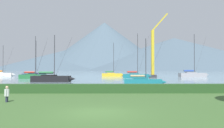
# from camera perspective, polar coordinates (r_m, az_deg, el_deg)

# --- Properties ---
(ground_plane) EXTENTS (1000.00, 1000.00, 0.00)m
(ground_plane) POSITION_cam_1_polar(r_m,az_deg,el_deg) (13.86, -3.82, -11.88)
(ground_plane) COLOR #3D602D
(harbor_water) EXTENTS (320.00, 246.00, 0.00)m
(harbor_water) POSITION_cam_1_polar(r_m,az_deg,el_deg) (150.62, -0.81, -2.16)
(harbor_water) COLOR gray
(harbor_water) RESTS_ON ground_plane
(hedge_line) EXTENTS (80.00, 1.20, 0.94)m
(hedge_line) POSITION_cam_1_polar(r_m,az_deg,el_deg) (24.69, -2.34, -6.07)
(hedge_line) COLOR #284C23
(hedge_line) RESTS_ON ground_plane
(sailboat_slip_1) EXTENTS (7.91, 2.72, 11.20)m
(sailboat_slip_1) POSITION_cam_1_polar(r_m,az_deg,el_deg) (74.86, -18.68, -2.58)
(sailboat_slip_1) COLOR navy
(sailboat_slip_1) RESTS_ON harbor_water
(sailboat_slip_2) EXTENTS (7.67, 2.63, 11.27)m
(sailboat_slip_2) POSITION_cam_1_polar(r_m,az_deg,el_deg) (76.83, 0.06, -2.62)
(sailboat_slip_2) COLOR gold
(sailboat_slip_2) RESTS_ON harbor_water
(sailboat_slip_3) EXTENTS (6.84, 2.40, 7.41)m
(sailboat_slip_3) POSITION_cam_1_polar(r_m,az_deg,el_deg) (36.98, 7.77, -4.30)
(sailboat_slip_3) COLOR #19707A
(sailboat_slip_3) RESTS_ON harbor_water
(sailboat_slip_4) EXTENTS (8.52, 3.58, 10.68)m
(sailboat_slip_4) POSITION_cam_1_polar(r_m,az_deg,el_deg) (87.66, -25.74, -2.29)
(sailboat_slip_4) COLOR white
(sailboat_slip_4) RESTS_ON harbor_water
(sailboat_slip_5) EXTENTS (7.85, 2.64, 11.09)m
(sailboat_slip_5) POSITION_cam_1_polar(r_m,az_deg,el_deg) (63.58, -18.90, -2.84)
(sailboat_slip_5) COLOR #236B38
(sailboat_slip_5) RESTS_ON harbor_water
(sailboat_slip_6) EXTENTS (9.35, 3.11, 13.32)m
(sailboat_slip_6) POSITION_cam_1_polar(r_m,az_deg,el_deg) (75.25, 19.38, -2.48)
(sailboat_slip_6) COLOR #9E9EA3
(sailboat_slip_6) RESTS_ON harbor_water
(sailboat_slip_8) EXTENTS (8.65, 2.87, 9.25)m
(sailboat_slip_8) POSITION_cam_1_polar(r_m,az_deg,el_deg) (46.99, -14.71, -3.43)
(sailboat_slip_8) COLOR black
(sailboat_slip_8) RESTS_ON harbor_water
(sailboat_slip_11) EXTENTS (8.07, 2.59, 12.37)m
(sailboat_slip_11) POSITION_cam_1_polar(r_m,az_deg,el_deg) (64.11, 5.95, -2.86)
(sailboat_slip_11) COLOR #19707A
(sailboat_slip_11) RESTS_ON harbor_water
(person_seated_viewer) EXTENTS (0.36, 0.57, 1.25)m
(person_seated_viewer) POSITION_cam_1_polar(r_m,az_deg,el_deg) (19.60, -24.61, -6.60)
(person_seated_viewer) COLOR #2D3347
(person_seated_viewer) RESTS_ON ground_plane
(dock_crane) EXTENTS (5.54, 2.00, 18.99)m
(dock_crane) POSITION_cam_1_polar(r_m,az_deg,el_deg) (68.54, 10.17, 1.85)
(dock_crane) COLOR #333338
(dock_crane) RESTS_ON ground_plane
(distant_hill_west_ridge) EXTENTS (258.32, 258.32, 36.13)m
(distant_hill_west_ridge) POSITION_cam_1_polar(r_m,az_deg,el_deg) (398.70, -10.39, 1.06)
(distant_hill_west_ridge) COLOR #4C6070
(distant_hill_west_ridge) RESTS_ON ground_plane
(distant_hill_central_peak) EXTENTS (216.23, 216.23, 80.54)m
(distant_hill_central_peak) POSITION_cam_1_polar(r_m,az_deg,el_deg) (387.29, -1.90, 4.40)
(distant_hill_central_peak) COLOR #4C6070
(distant_hill_central_peak) RESTS_ON ground_plane
(distant_hill_east_ridge) EXTENTS (324.03, 324.03, 52.46)m
(distant_hill_east_ridge) POSITION_cam_1_polar(r_m,az_deg,el_deg) (385.22, 15.13, 2.38)
(distant_hill_east_ridge) COLOR #4C6070
(distant_hill_east_ridge) RESTS_ON ground_plane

